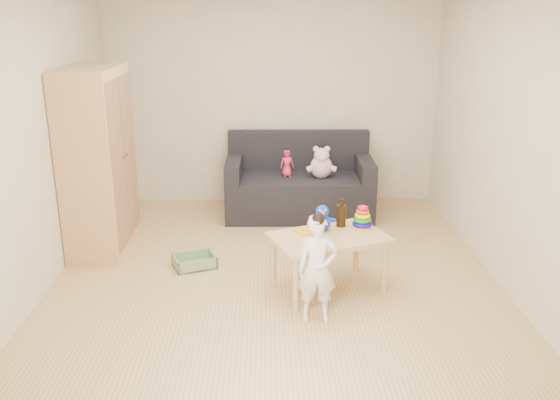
{
  "coord_description": "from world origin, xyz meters",
  "views": [
    {
      "loc": [
        -0.07,
        -4.96,
        2.36
      ],
      "look_at": [
        0.05,
        0.25,
        0.65
      ],
      "focal_mm": 38.0,
      "sensor_mm": 36.0,
      "label": 1
    }
  ],
  "objects_px": {
    "toddler": "(317,270)",
    "wardrobe": "(98,161)",
    "play_table": "(328,263)",
    "sofa": "(299,195)"
  },
  "relations": [
    {
      "from": "wardrobe",
      "to": "toddler",
      "type": "relative_size",
      "value": 2.16
    },
    {
      "from": "wardrobe",
      "to": "play_table",
      "type": "height_order",
      "value": "wardrobe"
    },
    {
      "from": "sofa",
      "to": "play_table",
      "type": "height_order",
      "value": "play_table"
    },
    {
      "from": "toddler",
      "to": "wardrobe",
      "type": "bearing_deg",
      "value": 142.89
    },
    {
      "from": "play_table",
      "to": "toddler",
      "type": "height_order",
      "value": "toddler"
    },
    {
      "from": "wardrobe",
      "to": "toddler",
      "type": "bearing_deg",
      "value": -36.85
    },
    {
      "from": "play_table",
      "to": "sofa",
      "type": "bearing_deg",
      "value": 94.3
    },
    {
      "from": "wardrobe",
      "to": "sofa",
      "type": "bearing_deg",
      "value": 24.47
    },
    {
      "from": "sofa",
      "to": "toddler",
      "type": "height_order",
      "value": "toddler"
    },
    {
      "from": "toddler",
      "to": "sofa",
      "type": "bearing_deg",
      "value": 89.89
    }
  ]
}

